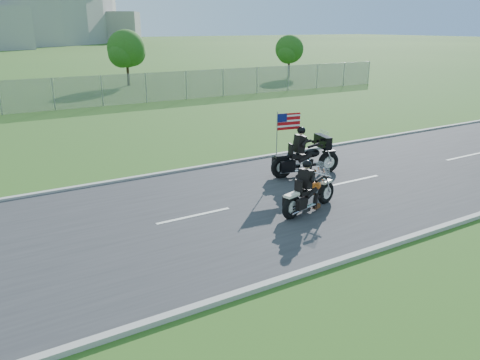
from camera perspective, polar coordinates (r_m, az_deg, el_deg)
ground at (r=13.92m, az=1.82°, el=-2.92°), size 420.00×420.00×0.00m
road at (r=13.91m, az=1.82°, el=-2.84°), size 120.00×8.00×0.04m
curb_north at (r=17.26m, az=-5.46°, el=1.43°), size 120.00×0.18×0.12m
curb_south at (r=11.01m, az=13.41°, el=-9.16°), size 120.00×0.18×0.12m
fence at (r=31.22m, az=-27.25°, el=8.90°), size 60.00×0.03×2.00m
tree_fence_near at (r=43.02m, az=-13.66°, el=15.08°), size 3.52×3.28×4.75m
tree_fence_far at (r=48.65m, az=6.05°, el=15.40°), size 3.08×2.87×4.20m
motorcycle_lead at (r=13.29m, az=8.37°, el=-1.86°), size 2.29×0.95×1.56m
motorcycle_follow at (r=16.48m, az=7.97°, el=2.54°), size 2.64×1.04×2.21m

